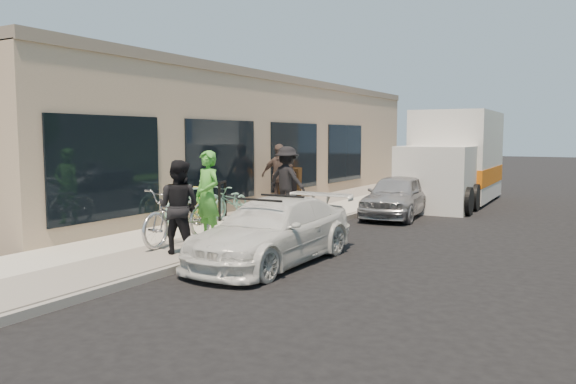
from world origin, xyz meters
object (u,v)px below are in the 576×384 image
at_px(sedan_white, 273,231).
at_px(cruiser_bike_c, 208,203).
at_px(tandem_bike, 180,216).
at_px(cruiser_bike_b, 231,201).
at_px(bystander_b, 279,176).
at_px(cruiser_bike_a, 195,202).
at_px(sandwich_board, 289,185).
at_px(bike_rack, 222,196).
at_px(bystander_a, 287,179).
at_px(man_standing, 179,207).
at_px(woman_rider, 208,196).
at_px(sedan_silver, 397,196).
at_px(moving_truck, 454,162).

height_order(sedan_white, cruiser_bike_c, sedan_white).
bearing_deg(tandem_bike, sedan_white, -1.81).
bearing_deg(cruiser_bike_c, cruiser_bike_b, 75.31).
bearing_deg(bystander_b, cruiser_bike_a, -99.18).
distance_m(cruiser_bike_b, bystander_b, 2.32).
height_order(sandwich_board, cruiser_bike_a, sandwich_board).
distance_m(bike_rack, tandem_bike, 3.29).
bearing_deg(bystander_a, man_standing, 110.11).
relative_size(bike_rack, woman_rider, 0.54).
distance_m(sedan_silver, cruiser_bike_a, 5.74).
height_order(sedan_white, bystander_b, bystander_b).
xyz_separation_m(woman_rider, bystander_b, (-1.48, 5.20, 0.03)).
distance_m(man_standing, cruiser_bike_a, 3.35).
height_order(man_standing, bystander_b, bystander_b).
relative_size(moving_truck, woman_rider, 3.51).
distance_m(sedan_white, tandem_bike, 2.13).
distance_m(sandwich_board, cruiser_bike_b, 3.33).
bearing_deg(tandem_bike, man_standing, -52.65).
relative_size(tandem_bike, cruiser_bike_b, 1.33).
bearing_deg(woman_rider, tandem_bike, -99.40).
bearing_deg(cruiser_bike_c, man_standing, -74.65).
bearing_deg(bike_rack, bystander_b, 89.32).
relative_size(sedan_silver, cruiser_bike_c, 2.20).
xyz_separation_m(cruiser_bike_b, bystander_a, (0.77, 1.57, 0.50)).
bearing_deg(bystander_b, bystander_a, -53.29).
bearing_deg(bystander_b, moving_truck, 46.02).
bearing_deg(bike_rack, cruiser_bike_b, 97.36).
relative_size(man_standing, bystander_b, 0.89).
xyz_separation_m(tandem_bike, cruiser_bike_a, (-1.31, 2.04, -0.02)).
bearing_deg(cruiser_bike_a, tandem_bike, -46.71).
distance_m(sedan_silver, man_standing, 7.52).
xyz_separation_m(bike_rack, sandwich_board, (-0.23, 3.78, -0.02)).
height_order(bike_rack, tandem_bike, tandem_bike).
relative_size(tandem_bike, cruiser_bike_c, 1.32).
bearing_deg(moving_truck, bystander_a, -120.03).
relative_size(tandem_bike, man_standing, 1.25).
relative_size(tandem_bike, bystander_b, 1.12).
relative_size(sandwich_board, bystander_a, 0.61).
distance_m(sandwich_board, woman_rider, 6.51).
bearing_deg(woman_rider, cruiser_bike_a, 152.94).
bearing_deg(sandwich_board, bike_rack, -105.46).
relative_size(bike_rack, tandem_bike, 0.46).
xyz_separation_m(moving_truck, cruiser_bike_c, (-3.88, -8.44, -0.75)).
relative_size(cruiser_bike_a, bystander_a, 0.98).
relative_size(bike_rack, sandwich_board, 0.87).
bearing_deg(tandem_bike, sedan_silver, 69.20).
relative_size(tandem_bike, woman_rider, 1.16).
xyz_separation_m(sedan_silver, cruiser_bike_a, (-3.40, -4.62, 0.09)).
height_order(bike_rack, sandwich_board, sandwich_board).
bearing_deg(sedan_silver, cruiser_bike_b, -142.36).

